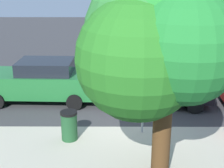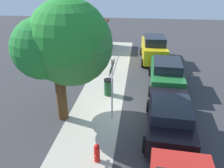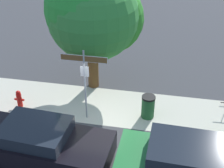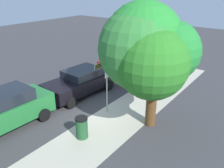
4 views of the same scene
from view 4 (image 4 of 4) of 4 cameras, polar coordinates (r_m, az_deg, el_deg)
ground_plane at (r=12.30m, az=-4.03°, el=-7.02°), size 60.00×60.00×0.00m
sidewalk_strip at (r=10.33m, az=-5.80°, el=-13.64°), size 24.00×2.60×0.00m
street_sign at (r=11.47m, az=-1.28°, el=2.64°), size 1.76×0.07×3.01m
shade_tree at (r=9.99m, az=8.60°, el=8.25°), size 3.85×4.21×5.64m
car_red at (r=17.58m, az=3.40°, el=5.56°), size 4.28×2.28×1.70m
car_black at (r=14.14m, az=-7.69°, el=0.60°), size 4.59×2.32×1.53m
car_green at (r=11.75m, az=-25.20°, el=-5.89°), size 4.66×2.18×1.77m
fire_hydrant at (r=14.32m, az=6.74°, el=-0.84°), size 0.42×0.22×0.78m
trash_bin at (r=10.30m, az=-7.39°, el=-10.47°), size 0.55×0.55×0.98m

